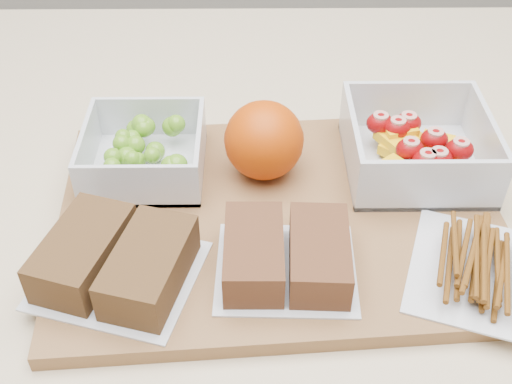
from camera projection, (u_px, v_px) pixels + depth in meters
cutting_board at (280, 218)px, 0.62m from camera, size 0.44×0.33×0.02m
grape_container at (145, 152)px, 0.65m from camera, size 0.12×0.12×0.05m
fruit_container at (416, 149)px, 0.65m from camera, size 0.14×0.14×0.06m
orange at (264, 140)px, 0.63m from camera, size 0.08×0.08×0.08m
sandwich_bag_left at (116, 260)px, 0.54m from camera, size 0.16×0.15×0.04m
sandwich_bag_center at (286, 255)px, 0.55m from camera, size 0.12×0.11×0.04m
pretzel_bag at (477, 261)px, 0.55m from camera, size 0.14×0.16×0.03m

